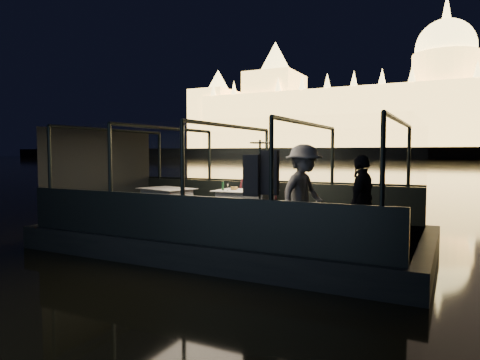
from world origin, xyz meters
The scene contains 29 objects.
river_water centered at (0.00, 80.00, 0.00)m, with size 500.00×500.00×0.00m, color black.
boat_hull centered at (0.00, 0.00, 0.00)m, with size 8.60×4.40×1.00m, color black.
boat_deck centered at (0.00, 0.00, 0.48)m, with size 8.00×4.00×0.04m, color black.
gunwale_port centered at (0.00, 2.00, 0.95)m, with size 8.00×0.08×0.90m, color black.
gunwale_starboard centered at (0.00, -2.00, 0.95)m, with size 8.00×0.08×0.90m, color black.
cabin_glass_port centered at (0.00, 2.00, 2.10)m, with size 8.00×0.02×1.40m, color #99B2B2, non-canonical shape.
cabin_glass_starboard centered at (0.00, -2.00, 2.10)m, with size 8.00×0.02×1.40m, color #99B2B2, non-canonical shape.
cabin_roof_glass centered at (0.00, 0.00, 2.80)m, with size 8.00×4.00×0.02m, color #99B2B2, non-canonical shape.
end_wall_fore centered at (-4.00, 0.00, 1.65)m, with size 0.02×4.00×2.30m, color black, non-canonical shape.
end_wall_aft centered at (4.00, 0.00, 1.65)m, with size 0.02×4.00×2.30m, color black, non-canonical shape.
canopy_ribs centered at (0.00, 0.00, 1.65)m, with size 8.00×4.00×2.30m, color black, non-canonical shape.
embankment centered at (0.00, 210.00, 1.00)m, with size 400.00×140.00×6.00m, color #423D33.
parliament_building centered at (0.00, 175.00, 29.00)m, with size 220.00×32.00×60.00m, color #F2D18C, non-canonical shape.
dining_table_central centered at (-0.08, 0.85, 0.89)m, with size 1.45×1.05×0.77m, color silver.
dining_table_aft centered at (-2.37, 0.71, 0.89)m, with size 1.41×1.02×0.75m, color silver.
chair_port_left centered at (-0.31, 1.37, 0.95)m, with size 0.42×0.42×0.91m, color black.
chair_port_right centered at (0.21, 1.36, 0.95)m, with size 0.41×0.41×0.88m, color black.
coat_stand centered at (1.40, -1.58, 1.40)m, with size 0.54×0.43×1.93m, color black, non-canonical shape.
person_woman_coral centered at (0.25, 1.57, 1.25)m, with size 0.60×0.40×1.67m, color #E2525C.
person_man_maroon centered at (-0.37, 1.65, 1.25)m, with size 0.64×0.50×1.33m, color #401217.
passenger_stripe centered at (2.04, -0.99, 1.35)m, with size 1.20×0.68×1.86m, color silver.
passenger_dark centered at (3.13, -1.11, 1.35)m, with size 0.98×0.41×1.67m, color black.
wine_bottle centered at (-0.58, 0.60, 1.42)m, with size 0.06×0.06×0.27m, color #14371F.
bread_basket centered at (-0.40, 0.86, 1.31)m, with size 0.19×0.19×0.07m, color brown.
amber_candle centered at (0.12, 0.87, 1.31)m, with size 0.06×0.06×0.08m, color orange.
plate_near centered at (0.32, 0.71, 1.27)m, with size 0.23×0.23×0.01m, color silver.
plate_far centered at (-0.26, 0.94, 1.27)m, with size 0.26×0.26×0.02m, color white.
wine_glass_white centered at (-0.42, 0.56, 1.36)m, with size 0.06×0.06×0.18m, color silver, non-canonical shape.
wine_glass_red centered at (0.16, 1.03, 1.36)m, with size 0.06×0.06×0.17m, color white, non-canonical shape.
Camera 1 is at (4.57, -8.66, 2.20)m, focal length 32.00 mm.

